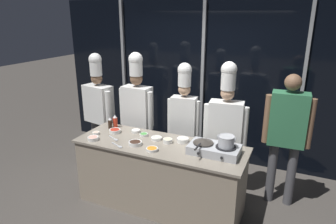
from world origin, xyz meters
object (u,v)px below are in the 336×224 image
at_px(stock_pot, 226,141).
at_px(prep_bowl_chili_flakes, 115,131).
at_px(prep_bowl_rice, 136,131).
at_px(chef_head, 98,105).
at_px(prep_bowl_noodles, 168,141).
at_px(serving_spoon_slotted, 119,146).
at_px(portable_stove, 214,149).
at_px(squeeze_bottle_soy, 110,123).
at_px(chef_pastry, 226,123).
at_px(frying_pan, 203,141).
at_px(prep_bowl_chicken, 96,133).
at_px(chef_line, 184,114).
at_px(prep_bowl_bean_sprouts, 156,138).
at_px(prep_bowl_shrimp, 93,138).
at_px(prep_bowl_scallions, 144,134).
at_px(person_guest, 287,128).
at_px(prep_bowl_carrots, 152,149).
at_px(chef_sous, 137,107).
at_px(prep_bowl_soy_glaze, 135,143).
at_px(prep_bowl_onion, 183,140).
at_px(squeeze_bottle_chili, 115,121).
at_px(serving_spoon_solid, 115,139).

relative_size(stock_pot, prep_bowl_chili_flakes, 1.36).
distance_m(prep_bowl_rice, chef_head, 1.08).
bearing_deg(prep_bowl_noodles, serving_spoon_slotted, -145.15).
distance_m(portable_stove, squeeze_bottle_soy, 1.59).
bearing_deg(chef_pastry, prep_bowl_chili_flakes, 13.77).
xyz_separation_m(serving_spoon_slotted, chef_head, (-1.01, 0.95, 0.14)).
bearing_deg(prep_bowl_chili_flakes, frying_pan, -2.75).
bearing_deg(prep_bowl_chicken, portable_stove, 3.51).
bearing_deg(chef_line, prep_bowl_noodles, 86.89).
distance_m(prep_bowl_bean_sprouts, chef_head, 1.46).
bearing_deg(squeeze_bottle_soy, prep_bowl_shrimp, -84.63).
relative_size(prep_bowl_scallions, chef_pastry, 0.06).
bearing_deg(person_guest, stock_pot, 46.84).
distance_m(frying_pan, prep_bowl_scallions, 0.89).
relative_size(frying_pan, prep_bowl_noodles, 3.49).
relative_size(stock_pot, prep_bowl_shrimp, 1.48).
distance_m(chef_line, person_guest, 1.40).
relative_size(frying_pan, person_guest, 0.24).
distance_m(prep_bowl_carrots, prep_bowl_bean_sprouts, 0.34).
relative_size(stock_pot, chef_sous, 0.11).
bearing_deg(prep_bowl_carrots, chef_line, 87.84).
bearing_deg(prep_bowl_chili_flakes, prep_bowl_soy_glaze, -27.10).
xyz_separation_m(prep_bowl_chili_flakes, prep_bowl_onion, (0.97, 0.09, 0.00)).
relative_size(stock_pot, prep_bowl_rice, 1.78).
bearing_deg(chef_sous, prep_bowl_soy_glaze, 121.32).
relative_size(stock_pot, chef_line, 0.12).
bearing_deg(prep_bowl_onion, prep_bowl_soy_glaze, -147.26).
height_order(squeeze_bottle_chili, person_guest, person_guest).
xyz_separation_m(stock_pot, prep_bowl_shrimp, (-1.68, -0.28, -0.15)).
relative_size(prep_bowl_chicken, serving_spoon_solid, 0.47).
distance_m(prep_bowl_soy_glaze, chef_head, 1.44).
height_order(prep_bowl_scallions, serving_spoon_slotted, prep_bowl_scallions).
relative_size(prep_bowl_chicken, chef_line, 0.05).
height_order(portable_stove, prep_bowl_chicken, portable_stove).
distance_m(prep_bowl_rice, prep_bowl_noodles, 0.57).
distance_m(squeeze_bottle_chili, prep_bowl_soy_glaze, 0.71).
distance_m(prep_bowl_bean_sprouts, serving_spoon_solid, 0.54).
height_order(stock_pot, prep_bowl_chicken, stock_pot).
xyz_separation_m(squeeze_bottle_soy, prep_bowl_onion, (1.13, -0.02, -0.05)).
bearing_deg(stock_pot, prep_bowl_chili_flakes, 177.90).
height_order(prep_bowl_chili_flakes, prep_bowl_carrots, prep_bowl_chili_flakes).
bearing_deg(squeeze_bottle_chili, prep_bowl_carrots, -29.07).
height_order(prep_bowl_scallions, chef_line, chef_line).
relative_size(portable_stove, prep_bowl_scallions, 5.16).
distance_m(prep_bowl_chicken, prep_bowl_shrimp, 0.20).
xyz_separation_m(portable_stove, prep_bowl_bean_sprouts, (-0.80, 0.08, -0.03)).
distance_m(prep_bowl_shrimp, prep_bowl_onion, 1.16).
relative_size(portable_stove, prep_bowl_soy_glaze, 3.50).
bearing_deg(stock_pot, frying_pan, -179.06).
distance_m(squeeze_bottle_soy, person_guest, 2.38).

